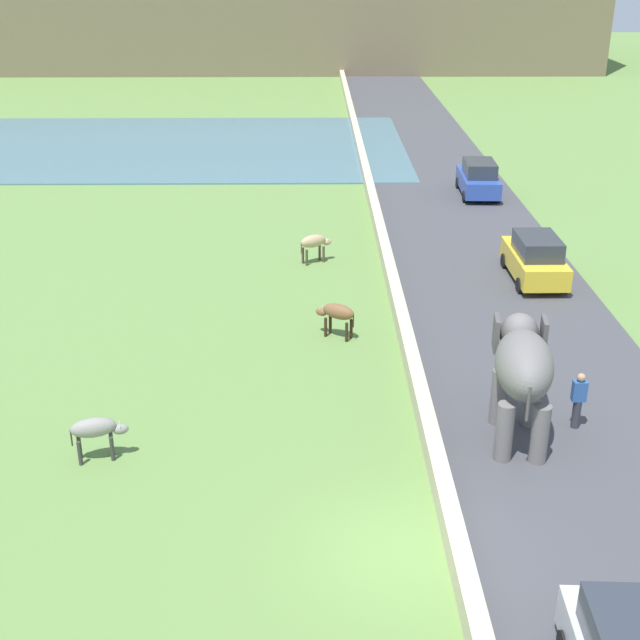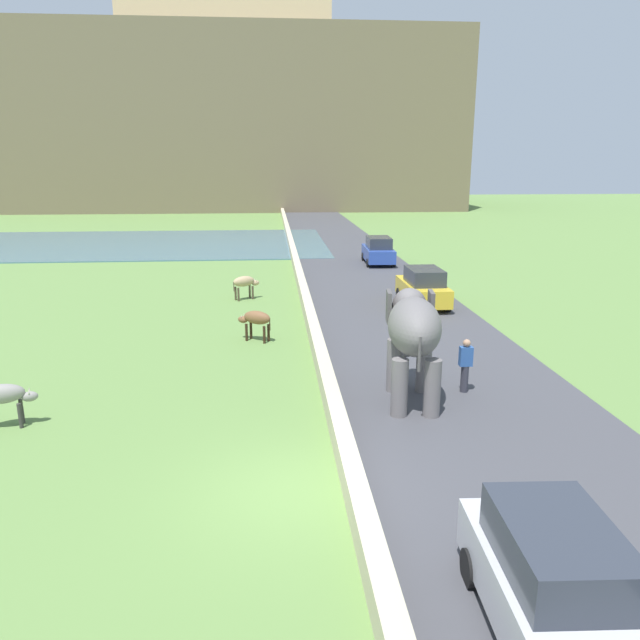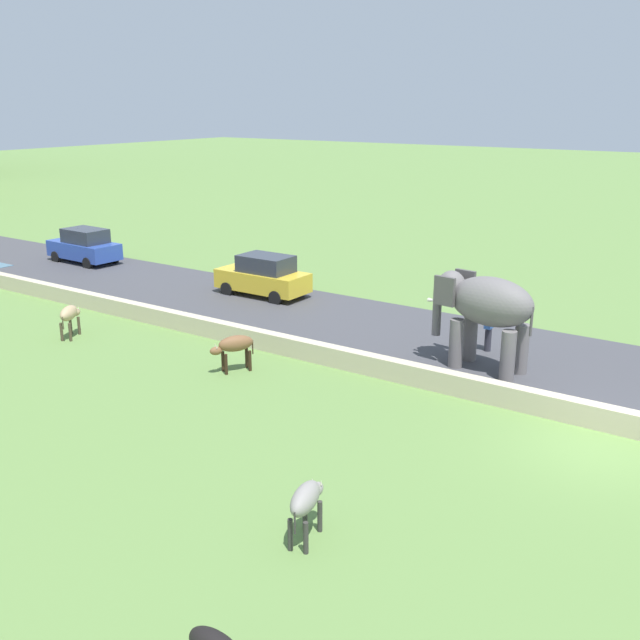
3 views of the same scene
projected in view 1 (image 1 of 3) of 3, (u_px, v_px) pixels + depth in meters
ground_plane at (397, 552)px, 17.94m from camera, size 220.00×220.00×0.00m
road_surface at (471, 242)px, 36.25m from camera, size 7.00×120.00×0.06m
barrier_wall at (385, 252)px, 34.27m from camera, size 0.40×110.00×0.63m
lake at (113, 146)px, 52.97m from camera, size 36.00×18.00×0.08m
elephant at (522, 368)px, 21.21m from camera, size 1.73×3.55×2.99m
person_beside_elephant at (578, 400)px, 22.11m from camera, size 0.36×0.22×1.63m
car_blue at (478, 179)px, 42.48m from camera, size 1.90×4.06×1.80m
car_yellow at (535, 258)px, 31.83m from camera, size 1.81×4.01×1.80m
cow_tan at (314, 242)px, 33.71m from camera, size 1.37×0.98×1.15m
cow_brown at (337, 313)px, 27.32m from camera, size 1.36×1.00×1.15m
cow_grey at (96, 430)px, 20.83m from camera, size 1.42×0.71×1.15m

